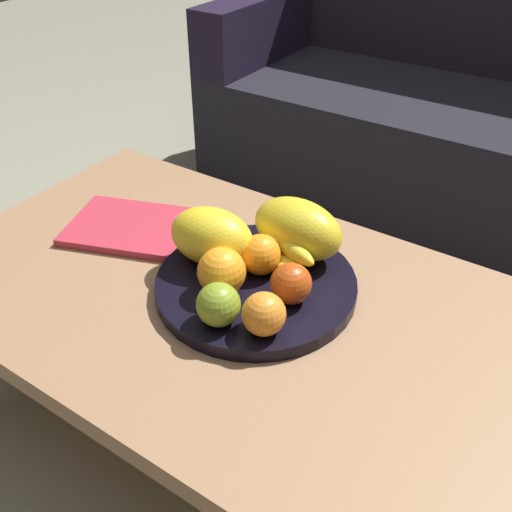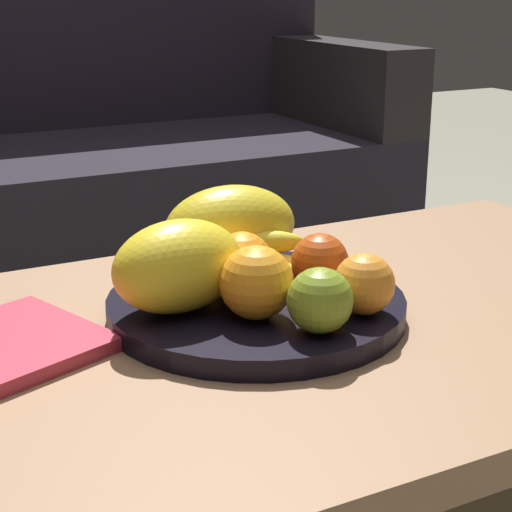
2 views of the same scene
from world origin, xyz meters
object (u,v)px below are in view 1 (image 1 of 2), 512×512
(orange_front, at_px, (222,272))
(coffee_table, at_px, (251,321))
(banana_bunch, at_px, (284,251))
(fruit_bowl, at_px, (256,285))
(melon_large_front, at_px, (212,237))
(magazine, at_px, (132,227))
(orange_right, at_px, (260,255))
(apple_right, at_px, (220,305))
(apple_front, at_px, (291,284))
(orange_left, at_px, (264,314))
(melon_smaller_beside, at_px, (298,229))
(couch, at_px, (475,122))

(orange_front, bearing_deg, coffee_table, 29.73)
(banana_bunch, bearing_deg, coffee_table, -93.61)
(fruit_bowl, height_order, melon_large_front, melon_large_front)
(orange_front, height_order, magazine, orange_front)
(melon_large_front, xyz_separation_m, orange_front, (0.07, -0.06, -0.01))
(orange_right, bearing_deg, apple_right, -81.80)
(orange_front, height_order, apple_front, orange_front)
(coffee_table, distance_m, apple_right, 0.13)
(orange_front, bearing_deg, orange_left, -21.04)
(orange_right, bearing_deg, melon_smaller_beside, 73.44)
(orange_front, relative_size, apple_right, 1.16)
(orange_front, bearing_deg, banana_bunch, 68.52)
(melon_large_front, xyz_separation_m, orange_right, (0.09, 0.02, -0.02))
(melon_large_front, xyz_separation_m, magazine, (-0.22, 0.02, -0.07))
(orange_left, height_order, magazine, orange_left)
(orange_right, relative_size, banana_bunch, 0.45)
(orange_right, relative_size, magazine, 0.29)
(melon_large_front, relative_size, apple_front, 2.25)
(melon_large_front, relative_size, magazine, 0.63)
(orange_left, relative_size, apple_front, 1.00)
(banana_bunch, bearing_deg, orange_left, -68.68)
(fruit_bowl, bearing_deg, orange_right, 105.12)
(orange_right, bearing_deg, banana_bunch, 58.11)
(couch, bearing_deg, orange_right, -92.57)
(orange_left, distance_m, orange_right, 0.15)
(orange_left, xyz_separation_m, banana_bunch, (-0.06, 0.16, -0.00))
(magazine, bearing_deg, orange_front, -35.55)
(melon_large_front, bearing_deg, orange_right, 13.34)
(couch, bearing_deg, fruit_bowl, -92.21)
(fruit_bowl, height_order, banana_bunch, banana_bunch)
(couch, relative_size, magazine, 6.80)
(coffee_table, bearing_deg, magazine, 170.61)
(coffee_table, distance_m, apple_front, 0.12)
(melon_large_front, relative_size, orange_front, 1.90)
(melon_large_front, bearing_deg, orange_left, -30.16)
(fruit_bowl, relative_size, apple_right, 4.98)
(apple_front, bearing_deg, banana_bunch, 127.79)
(apple_front, bearing_deg, coffee_table, -163.08)
(magazine, bearing_deg, banana_bunch, -12.98)
(apple_right, xyz_separation_m, magazine, (-0.33, 0.14, -0.05))
(fruit_bowl, xyz_separation_m, melon_large_front, (-0.10, 0.00, 0.06))
(melon_smaller_beside, bearing_deg, orange_right, -106.56)
(couch, xyz_separation_m, orange_left, (0.04, -1.31, 0.15))
(couch, bearing_deg, apple_right, -91.37)
(melon_smaller_beside, bearing_deg, magazine, -165.39)
(melon_large_front, height_order, banana_bunch, melon_large_front)
(couch, xyz_separation_m, orange_front, (-0.08, -1.27, 0.16))
(melon_smaller_beside, distance_m, orange_right, 0.09)
(fruit_bowl, xyz_separation_m, orange_left, (0.08, -0.10, 0.05))
(banana_bunch, bearing_deg, fruit_bowl, -106.12)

